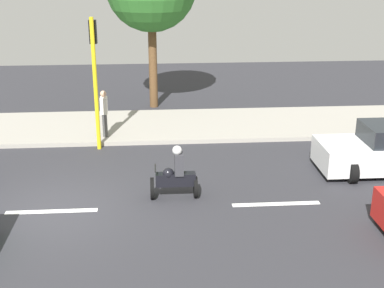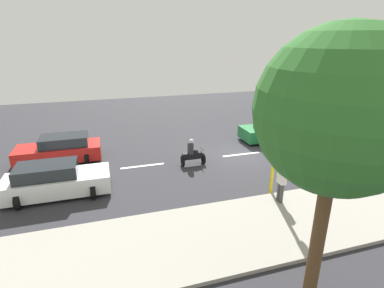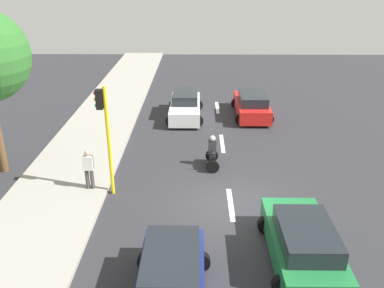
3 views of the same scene
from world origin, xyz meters
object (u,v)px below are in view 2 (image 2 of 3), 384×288
object	(u,v)px
car_white	(55,180)
car_green	(274,130)
motorcycle	(193,154)
street_tree_north	(340,113)
car_dark_blue	(337,146)
pedestrian_near_signal	(281,182)
car_red	(60,150)
traffic_light_corner	(278,133)

from	to	relation	value
car_white	car_green	world-z (taller)	same
motorcycle	street_tree_north	xyz separation A→B (m)	(9.44, 0.54, 4.54)
car_dark_blue	pedestrian_near_signal	distance (m)	7.16
street_tree_north	car_red	bearing A→B (deg)	-147.93
car_white	car_green	xyz separation A→B (m)	(-3.99, 13.50, 0.00)
car_dark_blue	pedestrian_near_signal	world-z (taller)	pedestrian_near_signal
motorcycle	pedestrian_near_signal	xyz separation A→B (m)	(5.08, 2.33, 0.42)
car_dark_blue	car_red	xyz separation A→B (m)	(-4.06, -15.51, 0.00)
pedestrian_near_signal	traffic_light_corner	size ratio (longest dim) A/B	0.38
pedestrian_near_signal	motorcycle	bearing A→B (deg)	-155.40
car_red	pedestrian_near_signal	bearing A→B (deg)	50.45
car_dark_blue	traffic_light_corner	size ratio (longest dim) A/B	1.01
car_dark_blue	car_green	bearing A→B (deg)	-155.36
car_green	motorcycle	size ratio (longest dim) A/B	2.88
pedestrian_near_signal	traffic_light_corner	world-z (taller)	traffic_light_corner
car_white	motorcycle	distance (m)	7.00
motorcycle	traffic_light_corner	xyz separation A→B (m)	(4.22, 2.47, 2.29)
car_red	street_tree_north	size ratio (longest dim) A/B	0.64
traffic_light_corner	car_red	bearing A→B (deg)	-125.89
car_dark_blue	motorcycle	size ratio (longest dim) A/B	2.97
car_white	traffic_light_corner	distance (m)	9.97
car_dark_blue	street_tree_north	world-z (taller)	street_tree_north
car_red	motorcycle	distance (m)	7.54
car_green	pedestrian_near_signal	world-z (taller)	pedestrian_near_signal
car_green	traffic_light_corner	bearing A→B (deg)	-31.67
car_green	car_red	bearing A→B (deg)	-90.48
car_dark_blue	car_red	world-z (taller)	same
car_white	pedestrian_near_signal	size ratio (longest dim) A/B	2.68
car_red	traffic_light_corner	bearing A→B (deg)	54.11
car_dark_blue	car_green	xyz separation A→B (m)	(-3.94, -1.81, 0.00)
pedestrian_near_signal	street_tree_north	world-z (taller)	street_tree_north
pedestrian_near_signal	traffic_light_corner	bearing A→B (deg)	170.36
motorcycle	pedestrian_near_signal	bearing A→B (deg)	24.60
car_white	street_tree_north	distance (m)	11.77
motorcycle	pedestrian_near_signal	size ratio (longest dim) A/B	0.91
car_green	traffic_light_corner	distance (m)	8.26
car_dark_blue	pedestrian_near_signal	size ratio (longest dim) A/B	2.69
car_dark_blue	motorcycle	bearing A→B (deg)	-99.34
car_green	car_dark_blue	bearing A→B (deg)	24.64
car_white	car_dark_blue	distance (m)	15.31
car_dark_blue	car_white	bearing A→B (deg)	-89.82
car_green	pedestrian_near_signal	size ratio (longest dim) A/B	2.61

